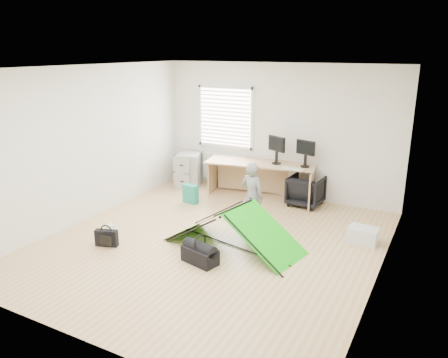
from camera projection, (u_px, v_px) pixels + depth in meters
The scene contains 18 objects.
ground at pixel (212, 243), 6.93m from camera, with size 5.50×5.50×0.00m, color tan.
back_wall at pixel (278, 131), 8.87m from camera, with size 5.00×0.02×2.70m, color silver.
window at pixel (225, 117), 9.32m from camera, with size 1.20×0.06×1.20m, color silver.
radiator at pixel (224, 167), 9.60m from camera, with size 1.00×0.12×0.60m, color silver.
desk at pixel (260, 180), 8.90m from camera, with size 2.20×0.70×0.75m, color tan.
filing_cabinet at pixel (189, 170), 9.71m from camera, with size 0.48×0.64×0.75m, color #A0A1A5.
monitor_left at pixel (277, 154), 8.64m from camera, with size 0.43×0.09×0.41m, color black.
monitor_right at pixel (305, 157), 8.41m from camera, with size 0.41×0.09×0.39m, color black.
keyboard at pixel (293, 169), 8.28m from camera, with size 0.44×0.15×0.02m, color beige.
thermos at pixel (306, 160), 8.55m from camera, with size 0.07×0.07×0.24m, color #C3716D.
office_chair at pixel (306, 191), 8.51m from camera, with size 0.63×0.65×0.59m, color black.
person at pixel (252, 196), 7.31m from camera, with size 0.43×0.28×1.17m, color slate.
kite at pixel (234, 227), 6.70m from camera, with size 2.08×0.91×0.65m, color #17BC11, non-canonical shape.
storage_crate at pixel (363, 235), 6.90m from camera, with size 0.45×0.31×0.25m, color silver.
tote_bag at pixel (191, 194), 8.67m from camera, with size 0.31×0.14×0.37m, color #1C816B.
laptop_bag at pixel (107, 238), 6.78m from camera, with size 0.35×0.11×0.26m, color black.
white_box at pixel (110, 228), 7.36m from camera, with size 0.11×0.11×0.11m, color silver.
duffel_bag at pixel (200, 255), 6.25m from camera, with size 0.53×0.27×0.23m, color black.
Camera 1 is at (3.15, -5.51, 2.96)m, focal length 35.00 mm.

